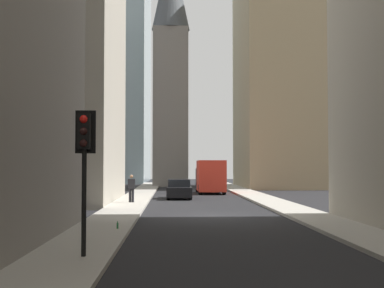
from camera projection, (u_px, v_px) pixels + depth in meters
The scene contains 11 objects.
ground_plane at pixel (211, 216), 25.07m from camera, with size 135.00×135.00×0.00m, color black.
sidewalk_right at pixel (118, 214), 24.90m from camera, with size 90.00×2.20×0.14m, color #A8A399.
sidewalk_left at pixel (304, 214), 25.24m from camera, with size 90.00×2.20×0.14m, color #A8A399.
building_left_far at pixel (285, 57), 57.99m from camera, with size 14.12×10.00×29.01m.
building_right_midfar at pixel (42, 1), 34.77m from camera, with size 12.81×10.50×26.82m.
church_spire at pixel (171, 57), 61.31m from camera, with size 4.46×4.46×28.99m.
delivery_truck at pixel (210, 176), 45.35m from camera, with size 6.46×2.25×2.84m.
sedan_black at pixel (179, 190), 37.88m from camera, with size 4.30×1.78×1.42m.
traffic_light_foreground at pixel (84, 149), 13.13m from camera, with size 0.43×0.52×3.68m.
pedestrian at pixel (131, 187), 32.25m from camera, with size 0.26×0.44×1.70m.
discarded_bottle at pixel (118, 226), 18.70m from camera, with size 0.07×0.07×0.27m.
Camera 1 is at (-25.13, 1.87, 2.41)m, focal length 48.78 mm.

